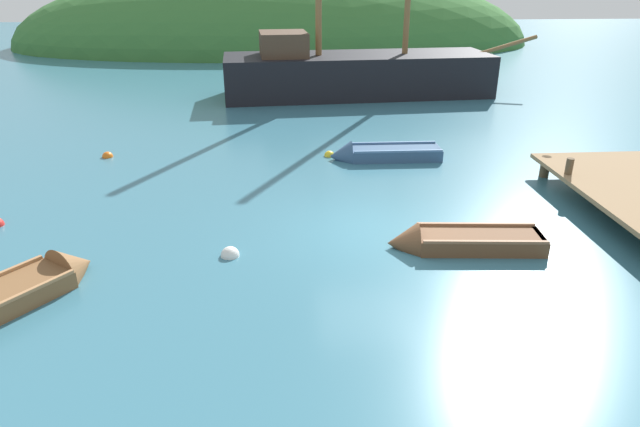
{
  "coord_description": "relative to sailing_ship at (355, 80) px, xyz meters",
  "views": [
    {
      "loc": [
        -1.98,
        -12.07,
        5.81
      ],
      "look_at": [
        -1.14,
        0.7,
        0.17
      ],
      "focal_mm": 31.22,
      "sensor_mm": 36.0,
      "label": 1
    }
  ],
  "objects": [
    {
      "name": "ground_plane",
      "position": [
        -1.56,
        -15.69,
        -0.78
      ],
      "size": [
        120.0,
        120.0,
        0.0
      ],
      "primitive_type": "plane",
      "color": "teal"
    },
    {
      "name": "shore_hill",
      "position": [
        -4.15,
        20.3,
        -0.78
      ],
      "size": [
        41.89,
        19.16,
        12.32
      ],
      "primitive_type": "ellipsoid",
      "color": "#387033",
      "rests_on": "ground"
    },
    {
      "name": "sailing_ship",
      "position": [
        0.0,
        0.0,
        0.0
      ],
      "size": [
        15.79,
        4.7,
        12.05
      ],
      "rotation": [
        0.0,
        0.0,
        0.08
      ],
      "color": "black",
      "rests_on": "ground"
    },
    {
      "name": "rowboat_outer_right",
      "position": [
        -0.42,
        -10.21,
        -0.65
      ],
      "size": [
        3.69,
        1.07,
        1.0
      ],
      "rotation": [
        0.0,
        0.0,
        3.14
      ],
      "color": "#335175",
      "rests_on": "ground"
    },
    {
      "name": "rowboat_center",
      "position": [
        -8.68,
        -18.25,
        -0.66
      ],
      "size": [
        3.04,
        3.5,
        1.09
      ],
      "rotation": [
        0.0,
        0.0,
        0.92
      ],
      "color": "brown",
      "rests_on": "ground"
    },
    {
      "name": "rowboat_far",
      "position": [
        0.29,
        -16.74,
        -0.66
      ],
      "size": [
        3.55,
        1.24,
        0.95
      ],
      "rotation": [
        0.0,
        0.0,
        3.06
      ],
      "color": "brown",
      "rests_on": "ground"
    },
    {
      "name": "buoy_yellow",
      "position": [
        -2.04,
        -9.78,
        -0.78
      ],
      "size": [
        0.36,
        0.36,
        0.36
      ],
      "primitive_type": "sphere",
      "color": "yellow",
      "rests_on": "ground"
    },
    {
      "name": "buoy_orange",
      "position": [
        -9.52,
        -9.41,
        -0.78
      ],
      "size": [
        0.36,
        0.36,
        0.36
      ],
      "primitive_type": "sphere",
      "color": "orange",
      "rests_on": "ground"
    },
    {
      "name": "buoy_white",
      "position": [
        -4.82,
        -16.78,
        -0.78
      ],
      "size": [
        0.42,
        0.42,
        0.42
      ],
      "primitive_type": "sphere",
      "color": "white",
      "rests_on": "ground"
    }
  ]
}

